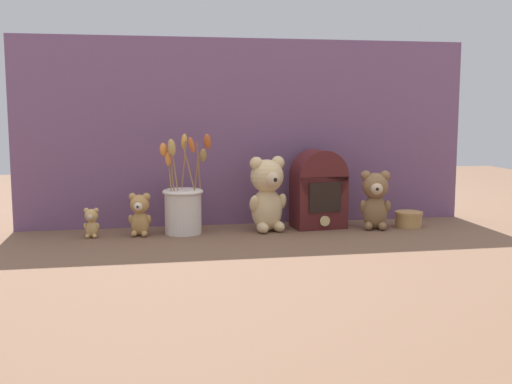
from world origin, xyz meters
name	(u,v)px	position (x,y,z in m)	size (l,w,h in m)	color
ground_plane	(257,233)	(0.00, 0.00, 0.00)	(4.00, 4.00, 0.00)	brown
backdrop_wall	(248,132)	(0.00, 0.17, 0.31)	(1.53, 0.02, 0.62)	#704C70
teddy_bear_large	(267,192)	(0.04, 0.02, 0.13)	(0.13, 0.12, 0.24)	#DBBC84
teddy_bear_medium	(375,199)	(0.39, -0.01, 0.10)	(0.11, 0.10, 0.19)	olive
teddy_bear_small	(140,214)	(-0.37, 0.02, 0.07)	(0.07, 0.07, 0.13)	tan
teddy_bear_tiny	(92,222)	(-0.51, 0.02, 0.05)	(0.05, 0.05, 0.09)	tan
flower_vase	(183,205)	(-0.23, 0.03, 0.09)	(0.17, 0.13, 0.32)	silver
vintage_radio	(319,189)	(0.22, 0.05, 0.13)	(0.18, 0.13, 0.26)	#4C1919
decorative_tin_tall	(409,219)	(0.52, 0.00, 0.03)	(0.09, 0.09, 0.05)	tan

